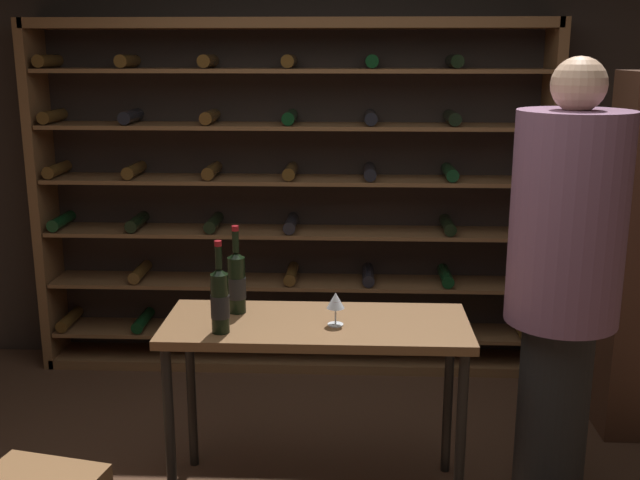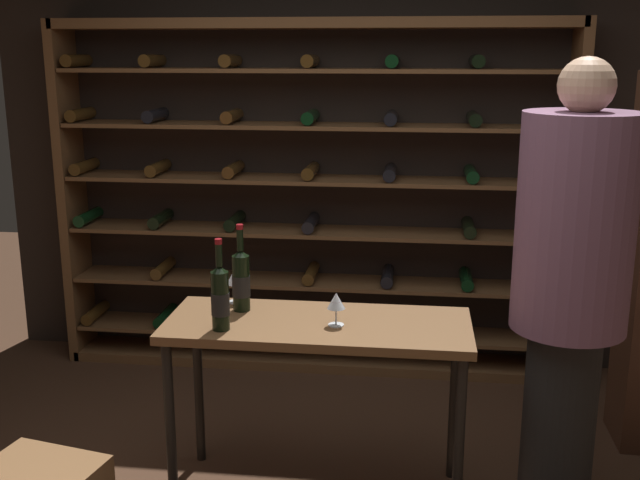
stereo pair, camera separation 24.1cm
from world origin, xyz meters
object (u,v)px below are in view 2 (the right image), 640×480
at_px(wine_rack, 310,201).
at_px(wine_bottle_red_label, 241,280).
at_px(wine_bottle_amber_reserve, 220,297).
at_px(wine_glass_stemmed_right, 336,302).
at_px(tasting_table, 318,342).
at_px(person_guest_plum_blouse, 571,273).
at_px(wine_glass_stemmed_left, 235,278).

relative_size(wine_rack, wine_bottle_red_label, 7.91).
height_order(wine_bottle_amber_reserve, wine_glass_stemmed_right, wine_bottle_amber_reserve).
bearing_deg(wine_bottle_amber_reserve, wine_bottle_red_label, 82.91).
bearing_deg(tasting_table, wine_bottle_red_label, 163.73).
bearing_deg(tasting_table, person_guest_plum_blouse, 2.71).
xyz_separation_m(wine_rack, tasting_table, (0.24, -1.46, -0.33)).
relative_size(person_guest_plum_blouse, wine_glass_stemmed_left, 12.16).
height_order(person_guest_plum_blouse, wine_bottle_amber_reserve, person_guest_plum_blouse).
bearing_deg(wine_bottle_amber_reserve, person_guest_plum_blouse, 7.72).
xyz_separation_m(wine_rack, person_guest_plum_blouse, (1.29, -1.41, 0.00)).
bearing_deg(wine_bottle_red_label, wine_bottle_amber_reserve, -97.09).
bearing_deg(wine_bottle_amber_reserve, tasting_table, 20.47).
bearing_deg(tasting_table, wine_glass_stemmed_left, 153.51).
bearing_deg(wine_bottle_red_label, person_guest_plum_blouse, -2.23).
distance_m(tasting_table, wine_glass_stemmed_left, 0.51).
xyz_separation_m(wine_bottle_red_label, wine_glass_stemmed_left, (-0.05, 0.10, -0.02)).
distance_m(wine_bottle_amber_reserve, wine_glass_stemmed_right, 0.49).
relative_size(tasting_table, person_guest_plum_blouse, 0.68).
distance_m(wine_rack, wine_glass_stemmed_right, 1.54).
relative_size(person_guest_plum_blouse, wine_bottle_amber_reserve, 4.97).
bearing_deg(wine_bottle_red_label, tasting_table, -16.27).
height_order(wine_bottle_amber_reserve, wine_glass_stemmed_left, wine_bottle_amber_reserve).
distance_m(person_guest_plum_blouse, wine_bottle_red_label, 1.42).
height_order(wine_rack, wine_glass_stemmed_right, wine_rack).
bearing_deg(wine_bottle_red_label, wine_glass_stemmed_right, -18.12).
bearing_deg(wine_glass_stemmed_right, wine_glass_stemmed_left, 153.65).
distance_m(wine_rack, person_guest_plum_blouse, 1.92).
height_order(tasting_table, person_guest_plum_blouse, person_guest_plum_blouse).
relative_size(tasting_table, wine_glass_stemmed_right, 9.06).
bearing_deg(tasting_table, wine_glass_stemmed_right, -25.64).
relative_size(wine_bottle_amber_reserve, wine_bottle_red_label, 0.99).
bearing_deg(wine_rack, wine_glass_stemmed_left, -97.97).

